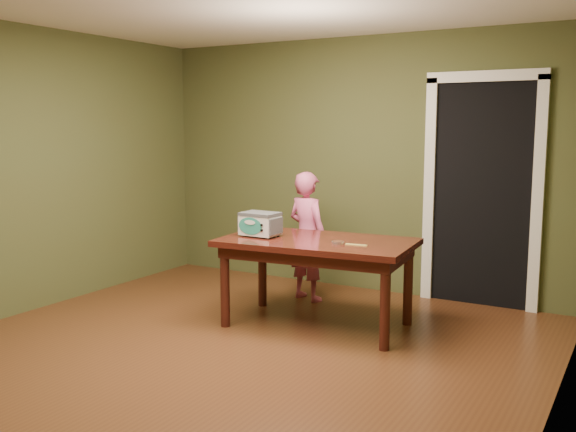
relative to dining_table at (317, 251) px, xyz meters
The scene contains 8 objects.
floor 1.32m from the dining_table, 103.17° to the right, with size 5.00×5.00×0.00m, color #552E18.
room_shell 1.56m from the dining_table, 103.17° to the right, with size 4.52×5.02×2.61m.
doorway 2.00m from the dining_table, 57.98° to the left, with size 1.10×0.66×2.25m.
dining_table is the anchor object (origin of this frame).
toy_oven 0.56m from the dining_table, 168.40° to the right, with size 0.35×0.24×0.21m.
baking_pan 0.28m from the dining_table, 21.74° to the right, with size 0.10×0.10×0.02m.
spatula 0.42m from the dining_table, 11.58° to the right, with size 0.18×0.03×0.01m, color #DDD460.
child 0.84m from the dining_table, 123.59° to the left, with size 0.46×0.30×1.26m, color #D45785.
Camera 1 is at (2.69, -3.62, 1.71)m, focal length 40.00 mm.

